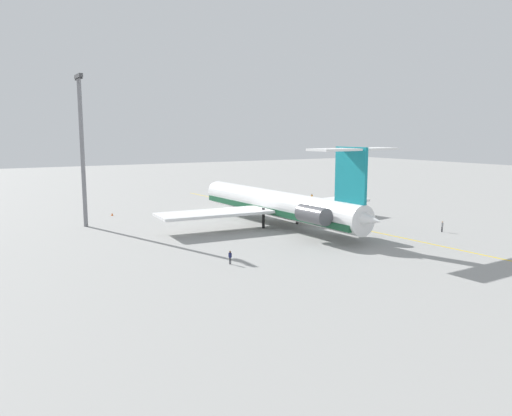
% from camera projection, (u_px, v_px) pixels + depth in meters
% --- Properties ---
extents(ground, '(355.91, 355.91, 0.00)m').
position_uv_depth(ground, '(321.00, 220.00, 91.59)').
color(ground, gray).
extents(main_jetliner, '(47.27, 41.99, 13.77)m').
position_uv_depth(main_jetliner, '(281.00, 204.00, 85.05)').
color(main_jetliner, white).
rests_on(main_jetliner, ground).
extents(ground_crew_near_nose, '(0.33, 0.31, 1.66)m').
position_uv_depth(ground_crew_near_nose, '(230.00, 256.00, 60.49)').
color(ground_crew_near_nose, black).
rests_on(ground_crew_near_nose, ground).
extents(ground_crew_near_tail, '(0.34, 0.32, 1.70)m').
position_uv_depth(ground_crew_near_tail, '(312.00, 197.00, 116.76)').
color(ground_crew_near_tail, black).
rests_on(ground_crew_near_tail, ground).
extents(ground_crew_portside, '(0.45, 0.28, 1.77)m').
position_uv_depth(ground_crew_portside, '(442.00, 225.00, 80.26)').
color(ground_crew_portside, black).
rests_on(ground_crew_portside, ground).
extents(safety_cone_nose, '(0.40, 0.40, 0.55)m').
position_uv_depth(safety_cone_nose, '(112.00, 214.00, 96.31)').
color(safety_cone_nose, '#EA590F').
rests_on(safety_cone_nose, ground).
extents(safety_cone_wingtip, '(0.40, 0.40, 0.55)m').
position_uv_depth(safety_cone_wingtip, '(270.00, 201.00, 115.64)').
color(safety_cone_wingtip, '#EA590F').
rests_on(safety_cone_wingtip, ground).
extents(taxiway_centreline, '(101.73, 7.17, 0.01)m').
position_uv_depth(taxiway_centreline, '(319.00, 220.00, 91.36)').
color(taxiway_centreline, gold).
rests_on(taxiway_centreline, ground).
extents(light_mast, '(4.00, 0.70, 25.15)m').
position_uv_depth(light_mast, '(82.00, 145.00, 83.27)').
color(light_mast, slate).
rests_on(light_mast, ground).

